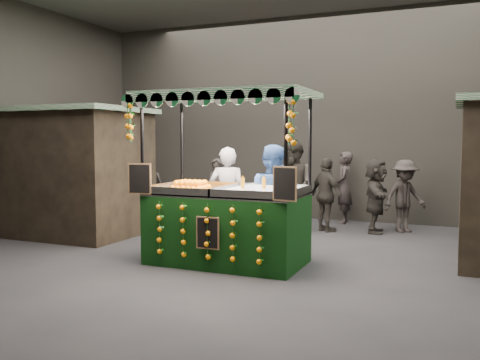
% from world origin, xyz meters
% --- Properties ---
extents(ground, '(12.00, 12.00, 0.00)m').
position_xyz_m(ground, '(0.00, 0.00, 0.00)').
color(ground, black).
rests_on(ground, ground).
extents(market_hall, '(12.10, 10.10, 5.05)m').
position_xyz_m(market_hall, '(0.00, 0.00, 3.38)').
color(market_hall, black).
rests_on(market_hall, ground).
extents(neighbour_stall_left, '(3.00, 2.20, 2.60)m').
position_xyz_m(neighbour_stall_left, '(-4.40, 1.00, 1.31)').
color(neighbour_stall_left, black).
rests_on(neighbour_stall_left, ground).
extents(juice_stall, '(2.78, 1.63, 2.69)m').
position_xyz_m(juice_stall, '(-0.36, -0.11, 0.83)').
color(juice_stall, black).
rests_on(juice_stall, ground).
extents(vendor_grey, '(0.77, 0.62, 1.83)m').
position_xyz_m(vendor_grey, '(-0.87, 1.01, 0.91)').
color(vendor_grey, gray).
rests_on(vendor_grey, ground).
extents(vendor_blue, '(1.08, 0.95, 1.87)m').
position_xyz_m(vendor_blue, '(0.08, 0.79, 0.94)').
color(vendor_blue, navy).
rests_on(vendor_blue, ground).
extents(shopper_0, '(0.60, 0.44, 1.53)m').
position_xyz_m(shopper_0, '(-2.15, 3.23, 0.77)').
color(shopper_0, '#2C2623').
rests_on(shopper_0, ground).
extents(shopper_1, '(1.19, 1.16, 1.94)m').
position_xyz_m(shopper_1, '(-0.29, 3.20, 0.97)').
color(shopper_1, '#292521').
rests_on(shopper_1, ground).
extents(shopper_2, '(0.97, 0.87, 1.57)m').
position_xyz_m(shopper_2, '(0.39, 3.34, 0.79)').
color(shopper_2, black).
rests_on(shopper_2, ground).
extents(shopper_3, '(1.12, 1.09, 1.54)m').
position_xyz_m(shopper_3, '(1.93, 3.91, 0.77)').
color(shopper_3, '#292321').
rests_on(shopper_3, ground).
extents(shopper_4, '(0.89, 0.77, 1.53)m').
position_xyz_m(shopper_4, '(-4.50, 4.03, 0.77)').
color(shopper_4, black).
rests_on(shopper_4, ground).
extents(shopper_5, '(0.64, 1.49, 1.56)m').
position_xyz_m(shopper_5, '(1.38, 3.60, 0.78)').
color(shopper_5, black).
rests_on(shopper_5, ground).
extents(shopper_6, '(0.49, 0.67, 1.68)m').
position_xyz_m(shopper_6, '(0.50, 4.60, 0.84)').
color(shopper_6, '#2C2523').
rests_on(shopper_6, ground).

